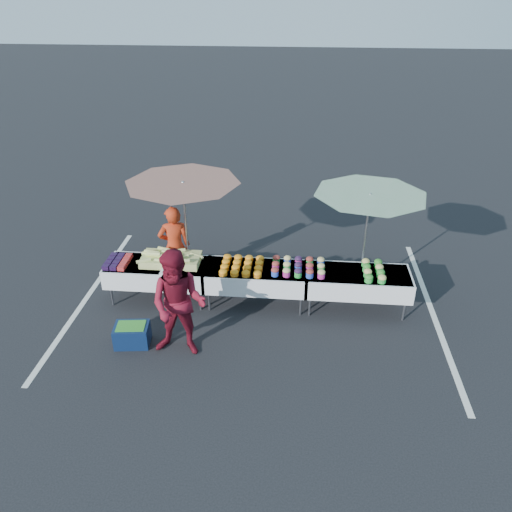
# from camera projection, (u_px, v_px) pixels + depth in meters

# --- Properties ---
(ground) EXTENTS (80.00, 80.00, 0.00)m
(ground) POSITION_uv_depth(u_px,v_px,m) (256.00, 303.00, 9.25)
(ground) COLOR black
(stripe_left) EXTENTS (0.10, 5.00, 0.00)m
(stripe_left) POSITION_uv_depth(u_px,v_px,m) (89.00, 294.00, 9.51)
(stripe_left) COLOR silver
(stripe_left) RESTS_ON ground
(stripe_right) EXTENTS (0.10, 5.00, 0.00)m
(stripe_right) POSITION_uv_depth(u_px,v_px,m) (432.00, 312.00, 9.00)
(stripe_right) COLOR silver
(stripe_right) RESTS_ON ground
(table_left) EXTENTS (1.86, 0.81, 0.75)m
(table_left) POSITION_uv_depth(u_px,v_px,m) (158.00, 272.00, 9.11)
(table_left) COLOR white
(table_left) RESTS_ON ground
(table_center) EXTENTS (1.86, 0.81, 0.75)m
(table_center) POSITION_uv_depth(u_px,v_px,m) (256.00, 276.00, 8.97)
(table_center) COLOR white
(table_center) RESTS_ON ground
(table_right) EXTENTS (1.86, 0.81, 0.75)m
(table_right) POSITION_uv_depth(u_px,v_px,m) (357.00, 281.00, 8.83)
(table_right) COLOR white
(table_right) RESTS_ON ground
(berry_punnets) EXTENTS (0.40, 0.54, 0.08)m
(berry_punnets) POSITION_uv_depth(u_px,v_px,m) (118.00, 262.00, 9.02)
(berry_punnets) COLOR black
(berry_punnets) RESTS_ON table_left
(corn_pile) EXTENTS (1.16, 0.57, 0.26)m
(corn_pile) POSITION_uv_depth(u_px,v_px,m) (170.00, 259.00, 9.01)
(corn_pile) COLOR #E0DE73
(corn_pile) RESTS_ON table_left
(plastic_bags) EXTENTS (0.30, 0.25, 0.05)m
(plastic_bags) POSITION_uv_depth(u_px,v_px,m) (169.00, 272.00, 8.73)
(plastic_bags) COLOR white
(plastic_bags) RESTS_ON table_left
(carrot_bowls) EXTENTS (0.75, 0.69, 0.11)m
(carrot_bowls) POSITION_uv_depth(u_px,v_px,m) (242.00, 265.00, 8.87)
(carrot_bowls) COLOR #C56E15
(carrot_bowls) RESTS_ON table_center
(potato_cups) EXTENTS (0.94, 0.58, 0.16)m
(potato_cups) POSITION_uv_depth(u_px,v_px,m) (298.00, 266.00, 8.79)
(potato_cups) COLOR blue
(potato_cups) RESTS_ON table_right
(bean_baskets) EXTENTS (0.36, 0.68, 0.15)m
(bean_baskets) POSITION_uv_depth(u_px,v_px,m) (374.00, 270.00, 8.68)
(bean_baskets) COLOR green
(bean_baskets) RESTS_ON table_right
(vendor) EXTENTS (0.69, 0.55, 1.64)m
(vendor) POSITION_uv_depth(u_px,v_px,m) (175.00, 247.00, 9.46)
(vendor) COLOR red
(vendor) RESTS_ON ground
(customer) EXTENTS (0.93, 0.75, 1.82)m
(customer) POSITION_uv_depth(u_px,v_px,m) (179.00, 304.00, 7.62)
(customer) COLOR maroon
(customer) RESTS_ON ground
(umbrella_left) EXTENTS (2.17, 2.17, 2.13)m
(umbrella_left) POSITION_uv_depth(u_px,v_px,m) (183.00, 192.00, 8.92)
(umbrella_left) COLOR black
(umbrella_left) RESTS_ON ground
(umbrella_right) EXTENTS (2.31, 2.31, 2.04)m
(umbrella_right) POSITION_uv_depth(u_px,v_px,m) (369.00, 203.00, 8.68)
(umbrella_right) COLOR black
(umbrella_right) RESTS_ON ground
(storage_bin) EXTENTS (0.60, 0.47, 0.36)m
(storage_bin) POSITION_uv_depth(u_px,v_px,m) (132.00, 334.00, 8.14)
(storage_bin) COLOR #0C1D40
(storage_bin) RESTS_ON ground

